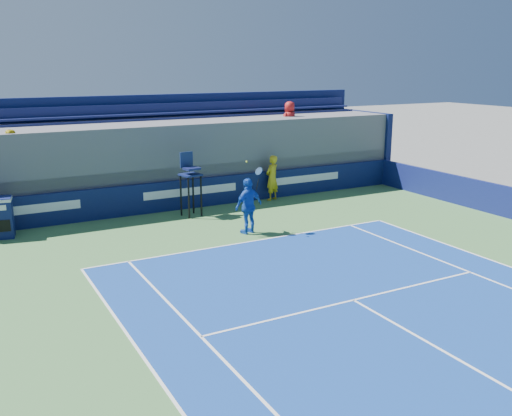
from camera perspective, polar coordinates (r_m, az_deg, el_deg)
ball_person at (r=24.47m, az=1.62°, el=3.03°), size 0.84×0.71×1.94m
back_hoarding at (r=23.32m, az=-6.57°, el=1.42°), size 20.40×0.21×1.20m
umpire_chair at (r=21.91m, az=-6.61°, el=3.08°), size 0.82×0.82×2.48m
tennis_player at (r=19.59m, az=-0.74°, el=0.22°), size 1.22×0.74×2.57m
stadium_seating at (r=24.97m, az=-8.46°, el=5.09°), size 21.00×4.05×4.40m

